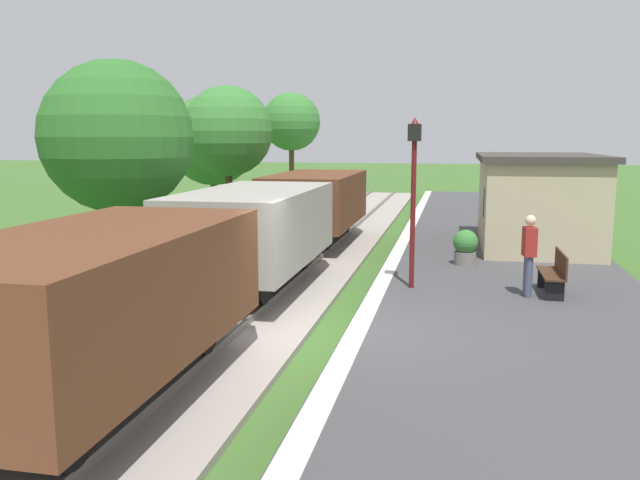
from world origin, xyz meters
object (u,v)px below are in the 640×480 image
station_hut (537,200)px  potted_planter (465,247)px  bench_near_hut (555,272)px  tree_trackside_far (228,132)px  bench_down_platform (512,214)px  person_waiting (529,252)px  tree_trackside_mid (117,137)px  tree_field_left (213,140)px  tree_field_distant (291,122)px  lamp_post_near (414,172)px  freight_train (255,234)px

station_hut → potted_planter: 4.12m
bench_near_hut → tree_trackside_far: bearing=141.6°
bench_down_platform → tree_trackside_far: (-10.02, -2.86, 3.01)m
station_hut → bench_near_hut: size_ratio=3.87×
person_waiting → tree_trackside_mid: tree_trackside_mid is taller
potted_planter → tree_trackside_far: bearing=148.8°
person_waiting → tree_field_left: tree_field_left is taller
tree_trackside_far → tree_field_distant: tree_field_distant is taller
person_waiting → tree_field_distant: tree_field_distant is taller
lamp_post_near → tree_field_distant: tree_field_distant is taller
potted_planter → bench_down_platform: bearing=77.1°
station_hut → bench_down_platform: size_ratio=3.87×
bench_near_hut → tree_trackside_mid: tree_trackside_mid is taller
potted_planter → tree_field_distant: bearing=117.3°
bench_down_platform → person_waiting: bearing=-93.0°
bench_down_platform → potted_planter: potted_planter is taller
station_hut → lamp_post_near: bearing=-117.5°
bench_near_hut → tree_trackside_far: tree_trackside_far is taller
freight_train → station_hut: bearing=44.5°
bench_near_hut → tree_field_distant: size_ratio=0.25×
station_hut → tree_trackside_mid: tree_trackside_mid is taller
person_waiting → tree_trackside_far: bearing=-48.0°
freight_train → potted_planter: size_ratio=21.18×
tree_trackside_mid → tree_field_left: (-2.43, 12.67, -0.11)m
tree_field_distant → bench_near_hut: bearing=-62.1°
person_waiting → tree_field_left: bearing=-54.9°
lamp_post_near → tree_trackside_far: tree_trackside_far is taller
potted_planter → freight_train: bearing=-145.1°
freight_train → tree_field_distant: size_ratio=3.27×
lamp_post_near → tree_trackside_mid: size_ratio=0.69×
tree_trackside_mid → tree_trackside_far: size_ratio=1.01×
potted_planter → tree_trackside_mid: tree_trackside_mid is taller
tree_field_distant → potted_planter: bearing=-62.7°
person_waiting → lamp_post_near: size_ratio=0.46×
bench_near_hut → person_waiting: (-0.57, -0.33, 0.46)m
freight_train → tree_field_distant: (-4.41, 20.87, 2.95)m
freight_train → person_waiting: size_ratio=11.35×
bench_down_platform → tree_field_left: 13.01m
potted_planter → tree_field_distant: size_ratio=0.15×
station_hut → tree_field_distant: size_ratio=0.98×
bench_near_hut → tree_field_left: 18.28m
person_waiting → tree_trackside_mid: 9.84m
bench_near_hut → bench_down_platform: (0.00, 10.81, 0.00)m
potted_planter → tree_trackside_mid: size_ratio=0.17×
person_waiting → tree_field_left: size_ratio=0.32×
bench_near_hut → bench_down_platform: size_ratio=1.00×
tree_field_distant → lamp_post_near: bearing=-69.0°
station_hut → tree_field_distant: tree_field_distant is taller
potted_planter → tree_trackside_far: size_ratio=0.17×
person_waiting → tree_trackside_mid: bearing=-10.9°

